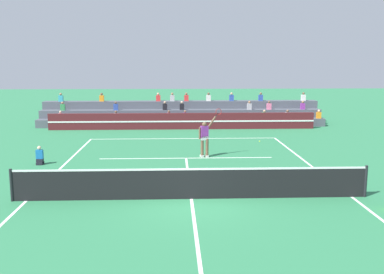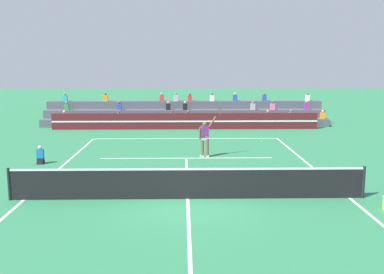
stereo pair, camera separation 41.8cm
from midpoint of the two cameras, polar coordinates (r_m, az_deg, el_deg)
The scene contains 8 objects.
ground_plane at distance 15.28m, azimuth 0.25°, elevation -7.87°, with size 120.00×120.00×0.00m, color #2D7A4C.
court_lines at distance 15.28m, azimuth 0.25°, elevation -7.86°, with size 11.10×23.90×0.01m.
tennis_net at distance 15.12m, azimuth 0.25°, elevation -5.90°, with size 12.00×0.10×1.10m.
sponsor_banner_wall at distance 30.49m, azimuth -0.48°, elevation 2.03°, with size 18.00×0.26×1.10m.
bleacher_stand at distance 33.00m, azimuth -0.52°, elevation 2.79°, with size 20.28×2.85×2.28m.
ball_kid_courtside at distance 21.32m, azimuth -18.16°, elevation -2.38°, with size 0.30×0.36×0.84m.
tennis_player at distance 21.57m, azimuth 2.24°, elevation -0.00°, with size 1.18×0.45×2.39m.
tennis_ball at distance 26.01m, azimuth 9.27°, elevation -0.58°, with size 0.07×0.07×0.07m, color #C6DB33.
Camera 2 is at (-0.16, -14.57, 4.60)m, focal length 42.00 mm.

